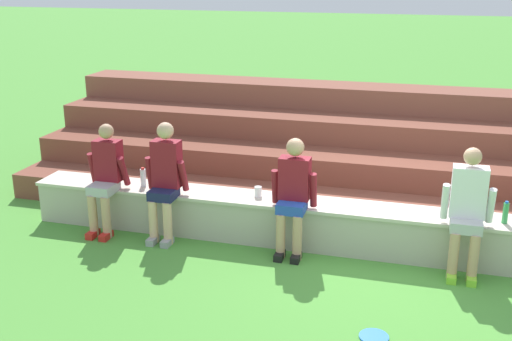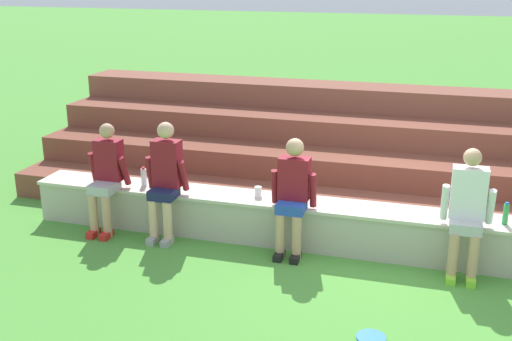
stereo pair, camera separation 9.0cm
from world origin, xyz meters
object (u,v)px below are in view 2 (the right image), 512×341
person_far_left (106,175)px  person_right_of_center (467,209)px  water_bottle_near_left (144,177)px  person_center (293,193)px  plastic_cup_middle (258,192)px  water_bottle_near_right (506,214)px  frisbee (371,338)px  person_left_of_center (165,177)px

person_far_left → person_right_of_center: 4.36m
person_right_of_center → water_bottle_near_left: person_right_of_center is taller
person_center → plastic_cup_middle: person_center is taller
water_bottle_near_left → water_bottle_near_right: size_ratio=0.97×
person_center → person_right_of_center: 1.93m
water_bottle_near_left → frisbee: size_ratio=0.91×
plastic_cup_middle → person_left_of_center: bearing=-165.1°
water_bottle_near_right → plastic_cup_middle: water_bottle_near_right is taller
person_left_of_center → person_center: 1.61m
person_far_left → water_bottle_near_right: (4.77, 0.24, -0.07)m
person_far_left → frisbee: bearing=-24.0°
person_left_of_center → frisbee: person_left_of_center is taller
person_center → water_bottle_near_right: (2.35, 0.24, -0.08)m
person_far_left → water_bottle_near_left: 0.48m
frisbee → person_far_left: bearing=156.0°
water_bottle_near_right → frisbee: bearing=-123.7°
water_bottle_near_right → frisbee: (-1.22, -1.82, -0.66)m
person_left_of_center → person_center: person_left_of_center is taller
water_bottle_near_left → person_right_of_center: bearing=-4.1°
person_right_of_center → water_bottle_near_left: 3.99m
frisbee → person_center: bearing=125.6°
water_bottle_near_left → water_bottle_near_right: 4.39m
person_center → water_bottle_near_right: 2.36m
person_far_left → person_left_of_center: bearing=0.4°
person_center → frisbee: (1.13, -1.58, -0.75)m
person_left_of_center → plastic_cup_middle: person_left_of_center is taller
person_center → plastic_cup_middle: 0.60m
person_center → water_bottle_near_left: (-2.04, 0.28, -0.09)m
person_far_left → water_bottle_near_right: size_ratio=5.40×
person_right_of_center → plastic_cup_middle: (-2.44, 0.31, -0.16)m
water_bottle_near_right → person_left_of_center: bearing=-176.6°
person_far_left → frisbee: (3.56, -1.58, -0.73)m
person_center → water_bottle_near_left: 2.06m
person_left_of_center → water_bottle_near_left: bearing=147.6°
person_left_of_center → water_bottle_near_left: person_left_of_center is taller
person_far_left → plastic_cup_middle: (1.92, 0.30, -0.13)m
person_left_of_center → person_right_of_center: size_ratio=1.02×
person_far_left → water_bottle_near_left: person_far_left is taller
person_center → water_bottle_near_left: bearing=172.3°
person_left_of_center → frisbee: (2.75, -1.59, -0.78)m
person_center → person_right_of_center: size_ratio=0.97×
person_far_left → plastic_cup_middle: 1.95m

